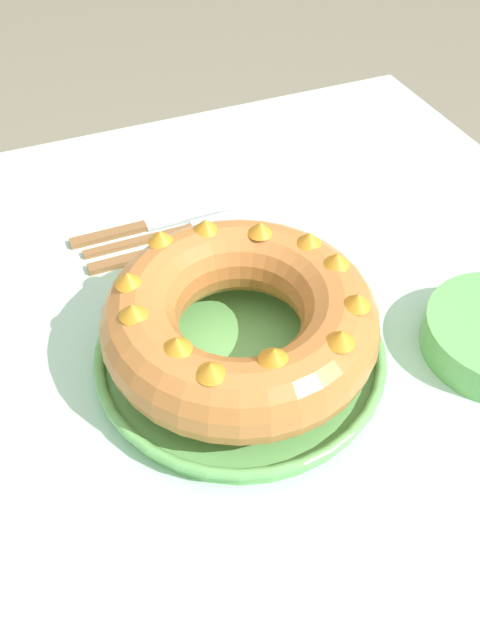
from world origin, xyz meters
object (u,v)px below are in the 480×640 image
at_px(bundt_cake, 240,319).
at_px(cake_knife, 147,255).
at_px(serving_dish, 240,353).
at_px(fork, 172,233).
at_px(serving_knife, 143,227).

height_order(bundt_cake, cake_knife, bundt_cake).
bearing_deg(serving_dish, cake_knife, -167.75).
distance_m(serving_dish, cake_knife, 0.22).
xyz_separation_m(serving_dish, fork, (-0.24, -0.00, -0.01)).
bearing_deg(fork, bundt_cake, 1.07).
relative_size(fork, serving_knife, 0.90).
height_order(serving_dish, bundt_cake, bundt_cake).
bearing_deg(bundt_cake, fork, -179.78).
bearing_deg(serving_dish, fork, -179.79).
distance_m(serving_dish, fork, 0.24).
bearing_deg(serving_knife, serving_dish, 4.59).
relative_size(serving_dish, fork, 1.51).
height_order(bundt_cake, serving_knife, bundt_cake).
bearing_deg(bundt_cake, serving_knife, -172.96).
bearing_deg(fork, serving_knife, -130.37).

